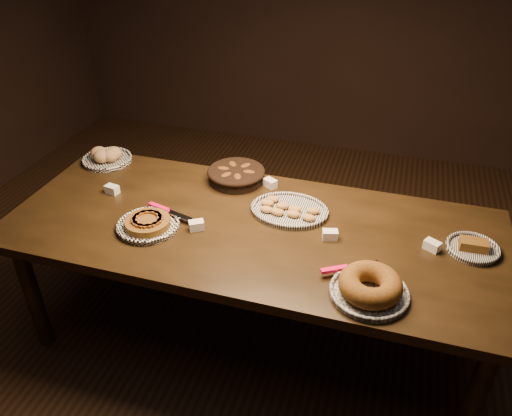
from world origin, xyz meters
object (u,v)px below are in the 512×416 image
(buffet_table, at_px, (252,238))
(apple_tart_plate, at_px, (148,224))
(madeleine_platter, at_px, (289,210))
(bundt_cake_plate, at_px, (370,287))

(buffet_table, relative_size, apple_tart_plate, 6.98)
(madeleine_platter, distance_m, bundt_cake_plate, 0.66)
(buffet_table, bearing_deg, bundt_cake_plate, -28.95)
(apple_tart_plate, bearing_deg, buffet_table, -1.09)
(madeleine_platter, bearing_deg, buffet_table, -108.30)
(apple_tart_plate, relative_size, bundt_cake_plate, 0.92)
(buffet_table, xyz_separation_m, madeleine_platter, (0.14, 0.16, 0.09))
(buffet_table, relative_size, madeleine_platter, 6.20)
(buffet_table, distance_m, madeleine_platter, 0.23)
(madeleine_platter, relative_size, bundt_cake_plate, 1.03)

